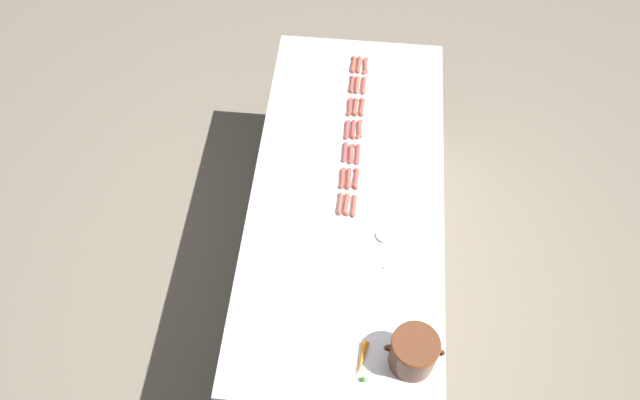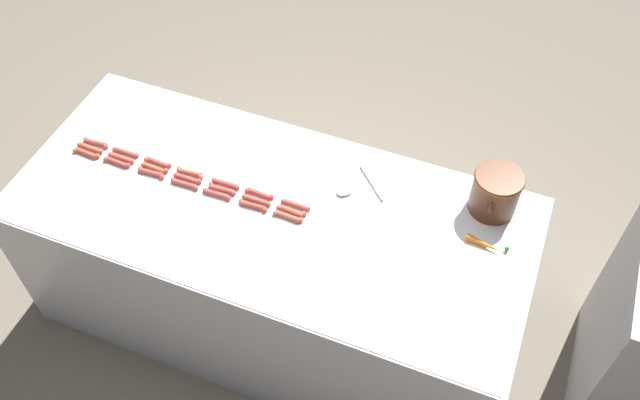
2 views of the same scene
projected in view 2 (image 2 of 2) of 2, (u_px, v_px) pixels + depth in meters
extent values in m
plane|color=#756B5B|center=(279.00, 310.00, 3.63)|extent=(20.00, 20.00, 0.00)
cube|color=#BCBCC1|center=(275.00, 263.00, 3.29)|extent=(0.99, 2.26, 0.87)
cube|color=silver|center=(270.00, 207.00, 2.96)|extent=(0.97, 2.22, 0.00)
cylinder|color=#AC4B3D|center=(96.00, 143.00, 3.18)|extent=(0.03, 0.11, 0.02)
sphere|color=#AC4B3D|center=(86.00, 139.00, 3.19)|extent=(0.02, 0.02, 0.02)
sphere|color=#AC4B3D|center=(106.00, 147.00, 3.16)|extent=(0.02, 0.02, 0.02)
cylinder|color=#B44C3C|center=(126.00, 152.00, 3.14)|extent=(0.03, 0.11, 0.02)
sphere|color=#B44C3C|center=(115.00, 149.00, 3.15)|extent=(0.02, 0.02, 0.02)
sphere|color=#B44C3C|center=(136.00, 155.00, 3.13)|extent=(0.02, 0.02, 0.02)
cylinder|color=#B34838|center=(158.00, 162.00, 3.10)|extent=(0.03, 0.11, 0.02)
sphere|color=#B34838|center=(146.00, 160.00, 3.11)|extent=(0.02, 0.02, 0.02)
sphere|color=#B34838|center=(169.00, 165.00, 3.09)|extent=(0.02, 0.02, 0.02)
cylinder|color=#AE513F|center=(190.00, 173.00, 3.06)|extent=(0.03, 0.11, 0.02)
sphere|color=#AE513F|center=(179.00, 169.00, 3.08)|extent=(0.02, 0.02, 0.02)
sphere|color=#AE513F|center=(201.00, 177.00, 3.04)|extent=(0.02, 0.02, 0.02)
cylinder|color=#B84541|center=(225.00, 184.00, 3.02)|extent=(0.03, 0.11, 0.02)
sphere|color=#B84541|center=(214.00, 180.00, 3.03)|extent=(0.02, 0.02, 0.02)
sphere|color=#B84541|center=(237.00, 187.00, 3.01)|extent=(0.02, 0.02, 0.02)
cylinder|color=#B74539|center=(259.00, 194.00, 2.98)|extent=(0.03, 0.11, 0.02)
sphere|color=#B74539|center=(247.00, 191.00, 2.99)|extent=(0.02, 0.02, 0.02)
sphere|color=#B74539|center=(271.00, 197.00, 2.97)|extent=(0.02, 0.02, 0.02)
cylinder|color=#B34D41|center=(296.00, 205.00, 2.94)|extent=(0.03, 0.11, 0.02)
sphere|color=#B34D41|center=(283.00, 201.00, 2.96)|extent=(0.02, 0.02, 0.02)
sphere|color=#B34D41|center=(308.00, 208.00, 2.93)|extent=(0.02, 0.02, 0.02)
cylinder|color=#B7533D|center=(90.00, 148.00, 3.16)|extent=(0.03, 0.11, 0.02)
sphere|color=#B7533D|center=(79.00, 145.00, 3.17)|extent=(0.02, 0.02, 0.02)
sphere|color=#B7533D|center=(101.00, 151.00, 3.14)|extent=(0.02, 0.02, 0.02)
cylinder|color=#AE5241|center=(121.00, 157.00, 3.12)|extent=(0.02, 0.11, 0.02)
sphere|color=#AE5241|center=(111.00, 154.00, 3.13)|extent=(0.02, 0.02, 0.02)
sphere|color=#AE5241|center=(132.00, 160.00, 3.11)|extent=(0.02, 0.02, 0.02)
cylinder|color=#B0503A|center=(155.00, 168.00, 3.08)|extent=(0.03, 0.11, 0.02)
sphere|color=#B0503A|center=(143.00, 165.00, 3.09)|extent=(0.02, 0.02, 0.02)
sphere|color=#B0503A|center=(166.00, 171.00, 3.07)|extent=(0.02, 0.02, 0.02)
cylinder|color=#B84741|center=(188.00, 178.00, 3.04)|extent=(0.02, 0.11, 0.02)
sphere|color=#B84741|center=(176.00, 174.00, 3.05)|extent=(0.02, 0.02, 0.02)
sphere|color=#B84741|center=(199.00, 181.00, 3.03)|extent=(0.02, 0.02, 0.02)
cylinder|color=#AF4740|center=(222.00, 189.00, 3.00)|extent=(0.03, 0.11, 0.02)
sphere|color=#AF4740|center=(211.00, 184.00, 3.02)|extent=(0.02, 0.02, 0.02)
sphere|color=#AF4740|center=(233.00, 193.00, 2.99)|extent=(0.02, 0.02, 0.02)
cylinder|color=#AC493C|center=(256.00, 200.00, 2.96)|extent=(0.02, 0.11, 0.02)
sphere|color=#AC493C|center=(245.00, 196.00, 2.97)|extent=(0.02, 0.02, 0.02)
sphere|color=#AC493C|center=(268.00, 204.00, 2.95)|extent=(0.02, 0.02, 0.02)
cylinder|color=#B7513E|center=(291.00, 210.00, 2.92)|extent=(0.03, 0.11, 0.02)
sphere|color=#B7513E|center=(279.00, 207.00, 2.93)|extent=(0.02, 0.02, 0.02)
sphere|color=#B7513E|center=(304.00, 214.00, 2.91)|extent=(0.02, 0.02, 0.02)
cylinder|color=#B54C3A|center=(86.00, 153.00, 3.14)|extent=(0.03, 0.11, 0.02)
sphere|color=#B54C3A|center=(75.00, 150.00, 3.15)|extent=(0.02, 0.02, 0.02)
sphere|color=#B54C3A|center=(97.00, 156.00, 3.13)|extent=(0.02, 0.02, 0.02)
cylinder|color=#B44640|center=(117.00, 162.00, 3.10)|extent=(0.03, 0.11, 0.02)
sphere|color=#B44640|center=(106.00, 159.00, 3.11)|extent=(0.02, 0.02, 0.02)
sphere|color=#B44640|center=(128.00, 165.00, 3.09)|extent=(0.02, 0.02, 0.02)
cylinder|color=#B3473F|center=(151.00, 173.00, 3.06)|extent=(0.03, 0.11, 0.02)
sphere|color=#B3473F|center=(140.00, 169.00, 3.08)|extent=(0.02, 0.02, 0.02)
sphere|color=#B3473F|center=(162.00, 177.00, 3.04)|extent=(0.02, 0.02, 0.02)
cylinder|color=#AC483F|center=(184.00, 184.00, 3.02)|extent=(0.03, 0.11, 0.02)
sphere|color=#AC483F|center=(173.00, 180.00, 3.03)|extent=(0.02, 0.02, 0.02)
sphere|color=#AC483F|center=(196.00, 188.00, 3.00)|extent=(0.02, 0.02, 0.02)
cylinder|color=#B9453F|center=(217.00, 194.00, 2.98)|extent=(0.03, 0.11, 0.02)
sphere|color=#B9453F|center=(205.00, 190.00, 3.00)|extent=(0.02, 0.02, 0.02)
sphere|color=#B9453F|center=(228.00, 198.00, 2.97)|extent=(0.02, 0.02, 0.02)
cylinder|color=#B4483B|center=(253.00, 206.00, 2.94)|extent=(0.03, 0.11, 0.02)
sphere|color=#B4483B|center=(241.00, 201.00, 2.96)|extent=(0.02, 0.02, 0.02)
sphere|color=#B4483B|center=(265.00, 210.00, 2.93)|extent=(0.02, 0.02, 0.02)
cylinder|color=#AD5341|center=(288.00, 217.00, 2.90)|extent=(0.03, 0.11, 0.02)
sphere|color=#AD5341|center=(275.00, 213.00, 2.91)|extent=(0.02, 0.02, 0.02)
sphere|color=#AD5341|center=(300.00, 220.00, 2.89)|extent=(0.02, 0.02, 0.02)
cylinder|color=#562D19|center=(495.00, 192.00, 2.87)|extent=(0.20, 0.20, 0.20)
torus|color=brown|center=(500.00, 178.00, 2.80)|extent=(0.21, 0.21, 0.02)
torus|color=#562D19|center=(501.00, 172.00, 2.92)|extent=(0.06, 0.01, 0.06)
torus|color=#562D19|center=(491.00, 207.00, 2.80)|extent=(0.06, 0.01, 0.06)
cylinder|color=#B7B7BC|center=(371.00, 183.00, 3.03)|extent=(0.16, 0.16, 0.01)
ellipsoid|color=#B7B7BC|center=(344.00, 192.00, 2.99)|extent=(0.08, 0.08, 0.02)
cone|color=orange|center=(486.00, 245.00, 2.80)|extent=(0.06, 0.17, 0.03)
sphere|color=#387F2D|center=(507.00, 249.00, 2.79)|extent=(0.02, 0.02, 0.02)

